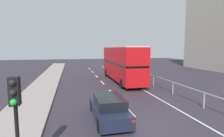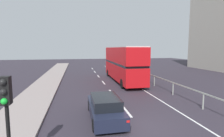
{
  "view_description": "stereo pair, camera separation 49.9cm",
  "coord_description": "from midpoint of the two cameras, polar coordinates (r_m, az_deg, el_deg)",
  "views": [
    {
      "loc": [
        -3.68,
        -8.69,
        4.12
      ],
      "look_at": [
        0.17,
        7.72,
        2.19
      ],
      "focal_mm": 28.46,
      "sensor_mm": 36.0,
      "label": 1
    },
    {
      "loc": [
        -3.19,
        -8.8,
        4.12
      ],
      "look_at": [
        0.17,
        7.72,
        2.19
      ],
      "focal_mm": 28.46,
      "sensor_mm": 36.0,
      "label": 2
    }
  ],
  "objects": [
    {
      "name": "double_decker_bus_red",
      "position": [
        22.14,
        4.16,
        1.83
      ],
      "size": [
        2.5,
        11.19,
        4.31
      ],
      "rotation": [
        0.0,
        0.0,
        0.0
      ],
      "color": "red",
      "rests_on": "ground"
    },
    {
      "name": "hatchback_car_near",
      "position": [
        10.58,
        -0.86,
        -12.51
      ],
      "size": [
        1.76,
        4.48,
        1.38
      ],
      "rotation": [
        0.0,
        0.0,
        -0.0
      ],
      "color": "#1B1F33",
      "rests_on": "ground"
    },
    {
      "name": "near_sidewalk_kerb",
      "position": [
        10.14,
        -30.05,
        -17.91
      ],
      "size": [
        2.99,
        80.0,
        0.14
      ],
      "primitive_type": "cube",
      "color": "gray",
      "rests_on": "ground"
    },
    {
      "name": "bridge_side_railing",
      "position": [
        19.97,
        14.17,
        -2.85
      ],
      "size": [
        0.1,
        42.0,
        1.14
      ],
      "color": "gray",
      "rests_on": "ground"
    },
    {
      "name": "lane_paint_markings",
      "position": [
        18.37,
        6.36,
        -6.45
      ],
      "size": [
        3.44,
        46.0,
        0.01
      ],
      "color": "silver",
      "rests_on": "ground"
    },
    {
      "name": "ground_plane",
      "position": [
        10.28,
        9.53,
        -17.48
      ],
      "size": [
        73.36,
        120.0,
        0.1
      ],
      "primitive_type": "cube",
      "color": "#2F2934"
    },
    {
      "name": "traffic_signal_pole",
      "position": [
        6.5,
        -29.04,
        -9.08
      ],
      "size": [
        0.3,
        0.42,
        3.1
      ],
      "color": "black",
      "rests_on": "near_sidewalk_kerb"
    }
  ]
}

